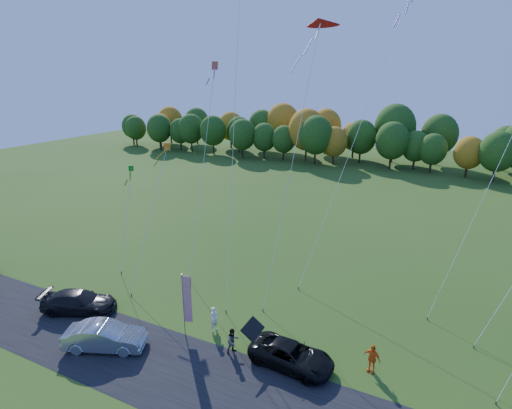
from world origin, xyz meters
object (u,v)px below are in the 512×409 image
at_px(person_east, 372,358).
at_px(feather_flag, 186,298).
at_px(silver_sedan, 105,336).
at_px(black_suv, 291,355).

relative_size(person_east, feather_flag, 0.40).
height_order(silver_sedan, feather_flag, feather_flag).
height_order(person_east, feather_flag, feather_flag).
bearing_deg(person_east, silver_sedan, -144.29).
distance_m(black_suv, silver_sedan, 11.29).
distance_m(silver_sedan, person_east, 15.76).
bearing_deg(black_suv, feather_flag, 96.37).
xyz_separation_m(black_suv, person_east, (4.20, 1.50, 0.19)).
bearing_deg(person_east, feather_flag, -154.01).
bearing_deg(black_suv, person_east, -65.64).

